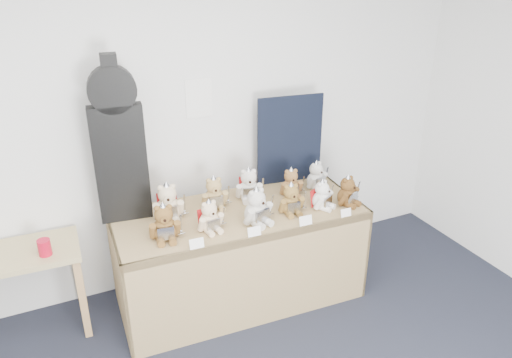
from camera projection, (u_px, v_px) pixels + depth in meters
name	position (u px, v px, depth m)	size (l,w,h in m)	color
room_shell	(199.00, 98.00, 3.79)	(6.00, 6.00, 6.00)	silver
display_table	(243.00, 235.00, 3.73)	(1.90, 0.86, 0.78)	#97774C
side_table	(19.00, 268.00, 3.43)	(0.84, 0.49, 0.69)	#9B8053
guitar_case	(118.00, 143.00, 3.40)	(0.37, 0.15, 1.18)	black
navy_board	(290.00, 140.00, 4.06)	(0.55, 0.02, 0.74)	black
red_cup	(45.00, 247.00, 3.33)	(0.09, 0.09, 0.11)	red
teddy_front_far_left	(165.00, 224.00, 3.32)	(0.24, 0.21, 0.29)	brown
teddy_front_left	(210.00, 217.00, 3.43)	(0.21, 0.19, 0.26)	beige
teddy_front_centre	(257.00, 208.00, 3.52)	(0.26, 0.23, 0.31)	beige
teddy_front_right	(291.00, 200.00, 3.66)	(0.22, 0.18, 0.26)	olive
teddy_front_far_right	(322.00, 196.00, 3.74)	(0.21, 0.20, 0.25)	white
teddy_front_end	(348.00, 192.00, 3.79)	(0.22, 0.20, 0.26)	brown
teddy_back_left	(168.00, 204.00, 3.57)	(0.26, 0.23, 0.31)	beige
teddy_back_centre_left	(214.00, 194.00, 3.74)	(0.23, 0.20, 0.28)	tan
teddy_back_centre_right	(249.00, 186.00, 3.87)	(0.23, 0.22, 0.29)	white
teddy_back_right	(291.00, 183.00, 3.93)	(0.21, 0.18, 0.25)	olive
teddy_back_end	(316.00, 176.00, 4.05)	(0.21, 0.19, 0.26)	silver
entry_card_a	(197.00, 244.00, 3.25)	(0.10, 0.00, 0.07)	white
entry_card_b	(254.00, 231.00, 3.39)	(0.09, 0.00, 0.07)	white
entry_card_c	(306.00, 221.00, 3.52)	(0.10, 0.00, 0.07)	white
entry_card_d	(346.00, 213.00, 3.64)	(0.08, 0.00, 0.06)	white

